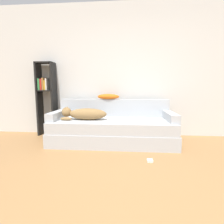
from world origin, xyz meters
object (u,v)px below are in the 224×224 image
object	(u,v)px
dog	(84,114)
laptop	(123,120)
couch	(112,131)
throw_pillow	(108,97)
power_adapter	(150,161)
bookshelf	(46,94)

from	to	relation	value
dog	laptop	xyz separation A→B (m)	(0.69, -0.03, -0.10)
couch	throw_pillow	world-z (taller)	throw_pillow
power_adapter	dog	bearing A→B (deg)	145.25
laptop	bookshelf	bearing A→B (deg)	164.15
laptop	couch	bearing A→B (deg)	155.33
laptop	bookshelf	world-z (taller)	bookshelf
couch	power_adapter	xyz separation A→B (m)	(0.58, -0.81, -0.20)
dog	power_adapter	world-z (taller)	dog
dog	power_adapter	bearing A→B (deg)	-34.75
couch	dog	bearing A→B (deg)	-173.16
bookshelf	power_adapter	size ratio (longest dim) A/B	19.64
throw_pillow	power_adapter	bearing A→B (deg)	-59.77
laptop	power_adapter	world-z (taller)	laptop
throw_pillow	power_adapter	size ratio (longest dim) A/B	5.67
laptop	bookshelf	size ratio (longest dim) A/B	0.22
laptop	bookshelf	distance (m)	1.75
laptop	power_adapter	bearing A→B (deg)	-58.80
couch	bookshelf	bearing A→B (deg)	162.96
dog	laptop	world-z (taller)	dog
couch	power_adapter	distance (m)	1.01
bookshelf	throw_pillow	bearing A→B (deg)	-2.73
dog	throw_pillow	xyz separation A→B (m)	(0.39, 0.44, 0.29)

